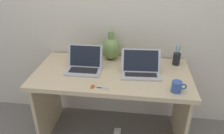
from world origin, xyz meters
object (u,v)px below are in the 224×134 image
Objects in this scene: laptop_right at (141,68)px; green_vase at (111,48)px; power_brick at (117,131)px; coffee_mug at (177,87)px; pen_cup at (176,59)px; scissors at (96,87)px; laptop_left at (84,64)px.

laptop_right is 0.40m from green_vase.
green_vase reaches higher than power_brick.
green_vase is at bearing 137.99° from coffee_mug.
green_vase is 4.13× the size of power_brick.
laptop_right reaches higher than power_brick.
green_vase is 2.50× the size of coffee_mug.
coffee_mug is (0.28, -0.26, -0.01)m from laptop_right.
pen_cup is 0.84m from scissors.
laptop_left reaches higher than coffee_mug.
pen_cup is (0.63, -0.05, -0.06)m from green_vase.
coffee_mug is at bearing -29.44° from power_brick.
power_brick is (0.15, 0.29, -0.74)m from scissors.
coffee_mug is at bearing -96.89° from pen_cup.
coffee_mug is 0.95m from power_brick.
green_vase is at bearing 138.66° from laptop_right.
laptop_right is 0.38m from coffee_mug.
green_vase is 1.96× the size of scissors.
laptop_left is at bearing 119.04° from scissors.
laptop_left is at bearing 161.44° from coffee_mug.
laptop_right is 1.84× the size of pen_cup.
laptop_left is 2.15× the size of scissors.
green_vase is (-0.30, 0.26, 0.06)m from laptop_right.
coffee_mug is at bearing -42.70° from laptop_right.
green_vase reaches higher than pen_cup.
scissors is (-0.63, -0.02, -0.04)m from coffee_mug.
pen_cup is at bearing 83.11° from coffee_mug.
coffee_mug is 0.63m from scissors.
laptop_left is 0.85m from power_brick.
laptop_right reaches higher than pen_cup.
laptop_right is at bearing 137.30° from coffee_mug.
coffee_mug reaches higher than power_brick.
pen_cup is at bearing 13.66° from laptop_left.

